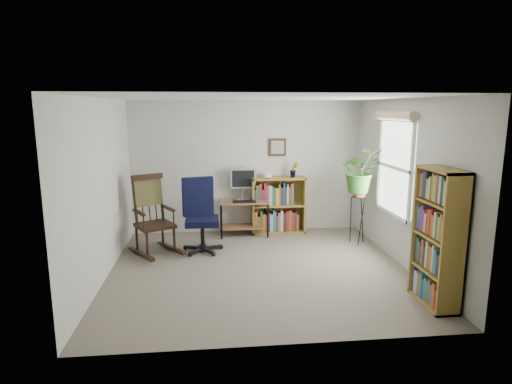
{
  "coord_description": "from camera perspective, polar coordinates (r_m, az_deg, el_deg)",
  "views": [
    {
      "loc": [
        -0.65,
        -5.75,
        2.27
      ],
      "look_at": [
        0.0,
        0.4,
        1.05
      ],
      "focal_mm": 30.0,
      "sensor_mm": 36.0,
      "label": 1
    }
  ],
  "objects": [
    {
      "name": "wall_left",
      "position": [
        6.02,
        -19.86,
        0.26
      ],
      "size": [
        0.0,
        4.0,
        2.4
      ],
      "primitive_type": "cube",
      "color": "beige",
      "rests_on": "ground"
    },
    {
      "name": "floor",
      "position": [
        6.21,
        0.4,
        -10.26
      ],
      "size": [
        4.2,
        4.0,
        0.0
      ],
      "primitive_type": "cube",
      "color": "slate",
      "rests_on": "ground"
    },
    {
      "name": "wall_right",
      "position": [
        6.46,
        19.25,
        1.0
      ],
      "size": [
        0.0,
        4.0,
        2.4
      ],
      "primitive_type": "cube",
      "color": "beige",
      "rests_on": "ground"
    },
    {
      "name": "spider_plant",
      "position": [
        7.23,
        13.87,
        5.61
      ],
      "size": [
        1.69,
        1.88,
        1.46
      ],
      "primitive_type": "imported",
      "color": "#356D26",
      "rests_on": "plant_stand"
    },
    {
      "name": "ceiling",
      "position": [
        5.79,
        0.43,
        12.45
      ],
      "size": [
        4.2,
        4.0,
        0.0
      ],
      "primitive_type": "cube",
      "color": "silver",
      "rests_on": "ground"
    },
    {
      "name": "wall_front",
      "position": [
        3.95,
        3.7,
        -4.54
      ],
      "size": [
        4.2,
        0.0,
        2.4
      ],
      "primitive_type": "cube",
      "color": "beige",
      "rests_on": "ground"
    },
    {
      "name": "window",
      "position": [
        6.69,
        17.96,
        3.14
      ],
      "size": [
        0.12,
        1.2,
        1.5
      ],
      "primitive_type": null,
      "color": "white",
      "rests_on": "wall_right"
    },
    {
      "name": "keyboard",
      "position": [
        7.53,
        -1.57,
        -1.27
      ],
      "size": [
        0.4,
        0.15,
        0.02
      ],
      "primitive_type": "cube",
      "color": "black",
      "rests_on": "desk"
    },
    {
      "name": "potted_plant_small",
      "position": [
        7.82,
        5.04,
        2.4
      ],
      "size": [
        0.13,
        0.24,
        0.11
      ],
      "primitive_type": "imported",
      "color": "#356D26",
      "rests_on": "low_bookshelf"
    },
    {
      "name": "desk",
      "position": [
        7.72,
        -1.63,
        -3.48
      ],
      "size": [
        0.89,
        0.49,
        0.64
      ],
      "primitive_type": null,
      "color": "brown",
      "rests_on": "floor"
    },
    {
      "name": "office_chair",
      "position": [
        6.83,
        -7.21,
        -3.1
      ],
      "size": [
        0.8,
        0.8,
        1.19
      ],
      "primitive_type": null,
      "rotation": [
        0.0,
        0.0,
        0.27
      ],
      "color": "black",
      "rests_on": "floor"
    },
    {
      "name": "monitor",
      "position": [
        7.73,
        -1.73,
        1.08
      ],
      "size": [
        0.46,
        0.16,
        0.56
      ],
      "primitive_type": null,
      "color": "#AFAFB3",
      "rests_on": "desk"
    },
    {
      "name": "low_bookshelf",
      "position": [
        7.86,
        2.98,
        -1.75
      ],
      "size": [
        0.98,
        0.33,
        1.03
      ],
      "primitive_type": null,
      "color": "olive",
      "rests_on": "floor"
    },
    {
      "name": "tall_bookshelf",
      "position": [
        5.35,
        23.11,
        -5.66
      ],
      "size": [
        0.3,
        0.7,
        1.61
      ],
      "primitive_type": null,
      "color": "olive",
      "rests_on": "floor"
    },
    {
      "name": "plant_stand",
      "position": [
        7.42,
        13.47,
        -3.16
      ],
      "size": [
        0.29,
        0.29,
        0.95
      ],
      "primitive_type": null,
      "rotation": [
        0.0,
        0.0,
        0.12
      ],
      "color": "black",
      "rests_on": "floor"
    },
    {
      "name": "framed_picture",
      "position": [
        7.85,
        2.88,
        5.98
      ],
      "size": [
        0.32,
        0.04,
        0.32
      ],
      "primitive_type": null,
      "color": "black",
      "rests_on": "wall_back"
    },
    {
      "name": "rocking_chair",
      "position": [
        6.85,
        -13.39,
        -2.95
      ],
      "size": [
        1.1,
        1.28,
        1.27
      ],
      "primitive_type": null,
      "rotation": [
        0.0,
        0.0,
        0.5
      ],
      "color": "black",
      "rests_on": "floor"
    },
    {
      "name": "wall_back",
      "position": [
        7.85,
        -1.24,
        3.32
      ],
      "size": [
        4.2,
        0.0,
        2.4
      ],
      "primitive_type": "cube",
      "color": "beige",
      "rests_on": "ground"
    }
  ]
}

